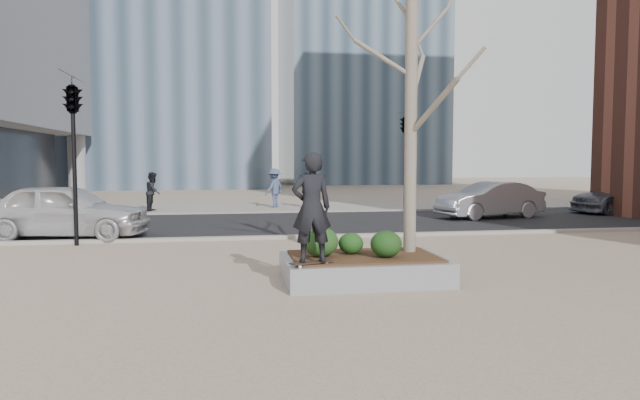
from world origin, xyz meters
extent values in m
plane|color=tan|center=(0.00, 0.00, 0.00)|extent=(120.00, 120.00, 0.00)
cube|color=black|center=(0.00, 10.00, 0.01)|extent=(60.00, 8.00, 0.02)
cube|color=gray|center=(0.00, 17.00, 0.01)|extent=(60.00, 6.00, 0.02)
cube|color=gray|center=(1.00, 0.00, 0.23)|extent=(3.00, 2.00, 0.45)
cube|color=#382314|center=(1.00, 0.00, 0.47)|extent=(2.70, 1.70, 0.04)
ellipsoid|color=#133D17|center=(0.18, -0.04, 0.77)|extent=(0.66, 0.66, 0.56)
ellipsoid|color=#1D3F14|center=(0.80, 0.18, 0.69)|extent=(0.48, 0.48, 0.40)
ellipsoid|color=black|center=(1.35, -0.31, 0.74)|extent=(0.58, 0.58, 0.49)
imported|color=black|center=(-0.10, -0.74, 1.47)|extent=(0.71, 0.49, 1.89)
imported|color=silver|center=(-6.14, 7.00, 0.82)|extent=(4.95, 2.63, 1.60)
imported|color=#A5A6AD|center=(8.66, 10.51, 0.73)|extent=(4.51, 2.44, 1.41)
imported|color=#555561|center=(15.46, 11.48, 0.74)|extent=(5.05, 2.17, 1.45)
imported|color=black|center=(-4.75, 15.80, 0.88)|extent=(0.76, 0.92, 1.72)
imported|color=#3F4F72|center=(0.72, 16.85, 0.96)|extent=(1.32, 1.36, 1.86)
imported|color=black|center=(2.26, 16.55, 0.85)|extent=(1.00, 0.47, 1.66)
camera|label=1|loc=(-1.54, -10.36, 2.28)|focal=32.00mm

